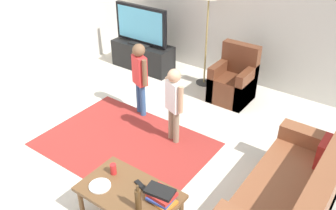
% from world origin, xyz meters
% --- Properties ---
extents(ground, '(7.80, 7.80, 0.00)m').
position_xyz_m(ground, '(0.00, 0.00, 0.00)').
color(ground, beige).
extents(wall_back, '(6.00, 0.12, 2.70)m').
position_xyz_m(wall_back, '(0.00, 3.00, 1.35)').
color(wall_back, silver).
rests_on(wall_back, ground).
extents(area_rug, '(2.20, 1.60, 0.01)m').
position_xyz_m(area_rug, '(-0.50, 0.30, 0.00)').
color(area_rug, '#9E2D28').
rests_on(area_rug, ground).
extents(tv_stand, '(1.20, 0.44, 0.50)m').
position_xyz_m(tv_stand, '(-1.81, 2.30, 0.24)').
color(tv_stand, black).
rests_on(tv_stand, ground).
extents(tv, '(1.10, 0.28, 0.71)m').
position_xyz_m(tv, '(-1.81, 2.28, 0.85)').
color(tv, black).
rests_on(tv, tv_stand).
extents(couch, '(0.80, 1.80, 0.86)m').
position_xyz_m(couch, '(1.76, 0.35, 0.29)').
color(couch, brown).
rests_on(couch, ground).
extents(armchair, '(0.60, 0.60, 0.90)m').
position_xyz_m(armchair, '(0.11, 2.26, 0.30)').
color(armchair, brown).
rests_on(armchair, ground).
extents(child_near_tv, '(0.35, 0.22, 1.13)m').
position_xyz_m(child_near_tv, '(-0.82, 1.04, 0.68)').
color(child_near_tv, '#33598C').
rests_on(child_near_tv, ground).
extents(child_center, '(0.34, 0.20, 1.07)m').
position_xyz_m(child_center, '(-0.03, 0.77, 0.64)').
color(child_center, gray).
rests_on(child_center, ground).
extents(coffee_table, '(1.00, 0.60, 0.42)m').
position_xyz_m(coffee_table, '(0.42, -0.64, 0.37)').
color(coffee_table, brown).
rests_on(coffee_table, ground).
extents(book_stack, '(0.32, 0.23, 0.12)m').
position_xyz_m(book_stack, '(0.74, -0.54, 0.48)').
color(book_stack, orange).
rests_on(book_stack, coffee_table).
extents(bottle, '(0.06, 0.06, 0.29)m').
position_xyz_m(bottle, '(0.64, -0.76, 0.54)').
color(bottle, '#4C3319').
rests_on(bottle, coffee_table).
extents(tv_remote, '(0.18, 0.09, 0.02)m').
position_xyz_m(tv_remote, '(0.47, -0.52, 0.43)').
color(tv_remote, black).
rests_on(tv_remote, coffee_table).
extents(soda_can, '(0.07, 0.07, 0.12)m').
position_xyz_m(soda_can, '(0.12, -0.54, 0.48)').
color(soda_can, red).
rests_on(soda_can, coffee_table).
extents(plate, '(0.22, 0.22, 0.02)m').
position_xyz_m(plate, '(0.14, -0.76, 0.43)').
color(plate, white).
rests_on(plate, coffee_table).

